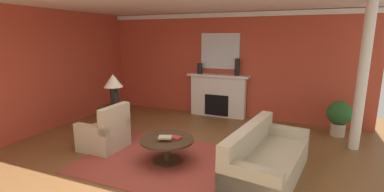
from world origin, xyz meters
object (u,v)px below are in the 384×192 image
vase_mantel_right (237,67)px  potted_plant (339,116)px  mantel_mirror (220,51)px  table_lamp (113,84)px  vase_on_side_table (116,100)px  vase_mantel_left (200,68)px  fireplace (218,97)px  armchair_near_window (105,134)px  coffee_table (167,144)px  sofa (266,161)px  side_table (115,118)px

vase_mantel_right → potted_plant: (2.56, -0.44, -0.98)m
mantel_mirror → table_lamp: mantel_mirror is taller
vase_on_side_table → vase_mantel_left: bearing=66.7°
mantel_mirror → vase_mantel_right: (0.55, -0.17, -0.42)m
fireplace → potted_plant: (3.11, -0.49, -0.09)m
mantel_mirror → armchair_near_window: 3.96m
armchair_near_window → coffee_table: 1.47m
coffee_table → potted_plant: (3.06, 2.78, 0.16)m
sofa → side_table: 3.68m
side_table → vase_mantel_left: vase_mantel_left is taller
vase_mantel_right → vase_on_side_table: vase_mantel_right is taller
vase_mantel_right → vase_mantel_left: (-1.10, 0.00, -0.08)m
fireplace → vase_mantel_right: (0.55, -0.05, 0.89)m
fireplace → mantel_mirror: (0.00, 0.12, 1.30)m
sofa → armchair_near_window: armchair_near_window is taller
armchair_near_window → vase_mantel_right: 3.91m
armchair_near_window → vase_mantel_left: bearing=74.7°
fireplace → vase_mantel_left: bearing=-174.8°
side_table → vase_mantel_right: 3.49m
fireplace → vase_on_side_table: bearing=-122.5°
vase_mantel_right → vase_on_side_table: size_ratio=1.36×
armchair_near_window → potted_plant: size_ratio=1.14×
armchair_near_window → side_table: size_ratio=1.36×
table_lamp → vase_on_side_table: (0.15, -0.12, -0.35)m
coffee_table → side_table: size_ratio=1.43×
sofa → coffee_table: sofa is taller
fireplace → sofa: 3.67m
side_table → table_lamp: 0.82m
coffee_table → vase_mantel_right: vase_mantel_right is taller
side_table → vase_mantel_right: size_ratio=1.48×
side_table → vase_mantel_left: bearing=62.8°
mantel_mirror → vase_mantel_left: size_ratio=3.69×
armchair_near_window → coffee_table: armchair_near_window is taller
coffee_table → side_table: bearing=155.4°
mantel_mirror → vase_mantel_right: mantel_mirror is taller
armchair_near_window → sofa: bearing=0.9°
coffee_table → side_table: (-1.83, 0.84, 0.06)m
table_lamp → fireplace: bearing=53.8°
coffee_table → vase_mantel_left: vase_mantel_left is taller
armchair_near_window → table_lamp: table_lamp is taller
fireplace → vase_mantel_left: 0.97m
side_table → potted_plant: 5.26m
vase_mantel_left → vase_mantel_right: bearing=0.0°
fireplace → coffee_table: 3.27m
fireplace → table_lamp: size_ratio=2.40×
coffee_table → potted_plant: size_ratio=1.20×
fireplace → potted_plant: fireplace is taller
vase_mantel_right → mantel_mirror: bearing=162.8°
vase_mantel_left → potted_plant: (3.66, -0.44, -0.89)m
table_lamp → vase_mantel_right: vase_mantel_right is taller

